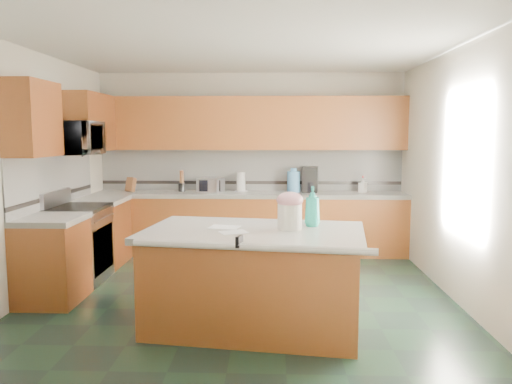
{
  "coord_description": "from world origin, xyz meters",
  "views": [
    {
      "loc": [
        0.34,
        -5.34,
        1.79
      ],
      "look_at": [
        0.15,
        0.35,
        1.12
      ],
      "focal_mm": 35.0,
      "sensor_mm": 36.0,
      "label": 1
    }
  ],
  "objects_px": {
    "island_base": "(254,282)",
    "coffee_maker": "(310,179)",
    "island_top": "(254,233)",
    "toaster_oven": "(211,185)",
    "knife_block": "(131,185)",
    "soap_bottle_island": "(312,206)",
    "treat_jar": "(290,217)"
  },
  "relations": [
    {
      "from": "island_base",
      "to": "soap_bottle_island",
      "type": "distance_m",
      "value": 0.89
    },
    {
      "from": "island_base",
      "to": "coffee_maker",
      "type": "xyz_separation_m",
      "value": [
        0.73,
        2.95,
        0.68
      ]
    },
    {
      "from": "treat_jar",
      "to": "knife_block",
      "type": "height_order",
      "value": "treat_jar"
    },
    {
      "from": "island_base",
      "to": "treat_jar",
      "type": "relative_size",
      "value": 8.06
    },
    {
      "from": "island_top",
      "to": "toaster_oven",
      "type": "relative_size",
      "value": 5.56
    },
    {
      "from": "island_base",
      "to": "island_top",
      "type": "bearing_deg",
      "value": 0.0
    },
    {
      "from": "soap_bottle_island",
      "to": "coffee_maker",
      "type": "distance_m",
      "value": 2.78
    },
    {
      "from": "soap_bottle_island",
      "to": "knife_block",
      "type": "height_order",
      "value": "soap_bottle_island"
    },
    {
      "from": "treat_jar",
      "to": "soap_bottle_island",
      "type": "height_order",
      "value": "soap_bottle_island"
    },
    {
      "from": "island_base",
      "to": "treat_jar",
      "type": "bearing_deg",
      "value": 12.26
    },
    {
      "from": "knife_block",
      "to": "toaster_oven",
      "type": "xyz_separation_m",
      "value": [
        1.21,
        0.0,
        -0.0
      ]
    },
    {
      "from": "island_top",
      "to": "soap_bottle_island",
      "type": "distance_m",
      "value": 0.61
    },
    {
      "from": "toaster_oven",
      "to": "island_top",
      "type": "bearing_deg",
      "value": -50.57
    },
    {
      "from": "soap_bottle_island",
      "to": "toaster_oven",
      "type": "xyz_separation_m",
      "value": [
        -1.3,
        2.74,
        -0.09
      ]
    },
    {
      "from": "toaster_oven",
      "to": "coffee_maker",
      "type": "bearing_deg",
      "value": 26.03
    },
    {
      "from": "island_base",
      "to": "knife_block",
      "type": "relative_size",
      "value": 8.9
    },
    {
      "from": "island_base",
      "to": "coffee_maker",
      "type": "bearing_deg",
      "value": 84.16
    },
    {
      "from": "island_base",
      "to": "island_top",
      "type": "relative_size",
      "value": 0.95
    },
    {
      "from": "island_base",
      "to": "knife_block",
      "type": "distance_m",
      "value": 3.57
    },
    {
      "from": "island_base",
      "to": "island_top",
      "type": "distance_m",
      "value": 0.46
    },
    {
      "from": "treat_jar",
      "to": "knife_block",
      "type": "relative_size",
      "value": 1.1
    },
    {
      "from": "toaster_oven",
      "to": "coffee_maker",
      "type": "relative_size",
      "value": 0.93
    },
    {
      "from": "knife_block",
      "to": "coffee_maker",
      "type": "distance_m",
      "value": 2.7
    },
    {
      "from": "soap_bottle_island",
      "to": "toaster_oven",
      "type": "distance_m",
      "value": 3.04
    },
    {
      "from": "treat_jar",
      "to": "soap_bottle_island",
      "type": "distance_m",
      "value": 0.28
    },
    {
      "from": "island_base",
      "to": "coffee_maker",
      "type": "distance_m",
      "value": 3.11
    },
    {
      "from": "treat_jar",
      "to": "knife_block",
      "type": "bearing_deg",
      "value": 140.17
    },
    {
      "from": "treat_jar",
      "to": "soap_bottle_island",
      "type": "bearing_deg",
      "value": 46.95
    },
    {
      "from": "island_base",
      "to": "toaster_oven",
      "type": "xyz_separation_m",
      "value": [
        -0.76,
        2.92,
        0.59
      ]
    },
    {
      "from": "island_base",
      "to": "treat_jar",
      "type": "xyz_separation_m",
      "value": [
        0.33,
        0.02,
        0.61
      ]
    },
    {
      "from": "knife_block",
      "to": "toaster_oven",
      "type": "distance_m",
      "value": 1.21
    },
    {
      "from": "treat_jar",
      "to": "coffee_maker",
      "type": "distance_m",
      "value": 2.96
    }
  ]
}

